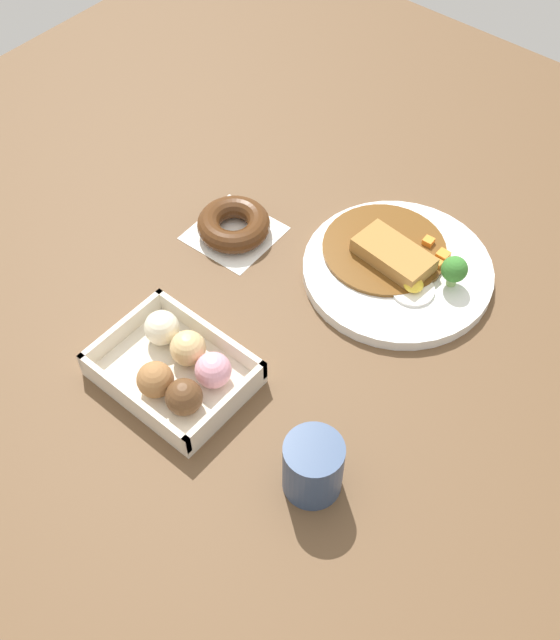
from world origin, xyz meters
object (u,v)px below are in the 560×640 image
(coffee_mug, at_px, (313,467))
(curry_plate, at_px, (398,267))
(donut_box, at_px, (177,368))
(chocolate_ring_donut, at_px, (234,225))

(coffee_mug, bearing_deg, curry_plate, -71.68)
(donut_box, relative_size, chocolate_ring_donut, 1.52)
(coffee_mug, bearing_deg, chocolate_ring_donut, -35.57)
(curry_plate, xyz_separation_m, chocolate_ring_donut, (0.24, 0.09, 0.00))
(curry_plate, relative_size, coffee_mug, 3.26)
(curry_plate, relative_size, chocolate_ring_donut, 2.15)
(donut_box, bearing_deg, coffee_mug, 178.59)
(curry_plate, distance_m, donut_box, 0.36)
(curry_plate, bearing_deg, donut_box, 71.23)
(curry_plate, height_order, donut_box, curry_plate)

